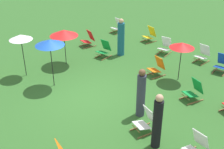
{
  "coord_description": "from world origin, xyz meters",
  "views": [
    {
      "loc": [
        7.68,
        -5.44,
        5.94
      ],
      "look_at": [
        0.0,
        1.2,
        0.5
      ],
      "focal_mm": 47.05,
      "sensor_mm": 36.0,
      "label": 1
    }
  ],
  "objects": [
    {
      "name": "deckchair_12",
      "position": [
        -3.92,
        2.97,
        0.37
      ],
      "size": [
        0.57,
        0.81,
        0.83
      ],
      "rotation": [
        0.0,
        0.0,
        -0.13
      ],
      "color": "olive",
      "rests_on": "ground"
    },
    {
      "name": "deckchair_2",
      "position": [
        2.18,
        5.58,
        0.37
      ],
      "size": [
        0.64,
        0.85,
        0.83
      ],
      "rotation": [
        0.0,
        0.0,
        0.24
      ],
      "color": "olive",
      "rests_on": "ground"
    },
    {
      "name": "umbrella_2",
      "position": [
        -3.05,
        -1.0,
        1.72
      ],
      "size": [
        0.93,
        0.93,
        1.83
      ],
      "color": "black",
      "rests_on": "ground"
    },
    {
      "name": "person_1",
      "position": [
        -1.99,
        3.49,
        0.86
      ],
      "size": [
        0.46,
        0.46,
        1.82
      ],
      "rotation": [
        0.0,
        0.0,
        3.7
      ],
      "color": "#195972",
      "rests_on": "ground"
    },
    {
      "name": "person_0",
      "position": [
        3.5,
        -0.13,
        0.86
      ],
      "size": [
        0.35,
        0.35,
        1.77
      ],
      "rotation": [
        0.0,
        0.0,
        3.48
      ],
      "color": "black",
      "rests_on": "ground"
    },
    {
      "name": "umbrella_1",
      "position": [
        -2.88,
        0.91,
        1.5
      ],
      "size": [
        1.25,
        1.25,
        1.64
      ],
      "color": "black",
      "rests_on": "ground"
    },
    {
      "name": "deckchair_10",
      "position": [
        4.52,
        0.38,
        0.37
      ],
      "size": [
        0.52,
        0.78,
        0.83
      ],
      "rotation": [
        0.0,
        0.0,
        -0.05
      ],
      "color": "olive",
      "rests_on": "ground"
    },
    {
      "name": "deckchair_8",
      "position": [
        2.82,
        0.15,
        0.37
      ],
      "size": [
        0.63,
        0.84,
        0.83
      ],
      "rotation": [
        0.0,
        0.0,
        -0.21
      ],
      "color": "olive",
      "rests_on": "ground"
    },
    {
      "name": "person_2",
      "position": [
        2.11,
        0.64,
        0.83
      ],
      "size": [
        0.35,
        0.35,
        1.74
      ],
      "rotation": [
        0.0,
        0.0,
        1.81
      ],
      "color": "#333847",
      "rests_on": "ground"
    },
    {
      "name": "deckchair_14",
      "position": [
        2.72,
        2.8,
        0.37
      ],
      "size": [
        0.64,
        0.85,
        0.83
      ],
      "rotation": [
        0.0,
        0.0,
        -0.24
      ],
      "color": "olive",
      "rests_on": "ground"
    },
    {
      "name": "deckchair_3",
      "position": [
        -0.7,
        5.25,
        0.37
      ],
      "size": [
        0.63,
        0.85,
        0.83
      ],
      "rotation": [
        0.0,
        0.0,
        0.22
      ],
      "color": "olive",
      "rests_on": "ground"
    },
    {
      "name": "deckchair_11",
      "position": [
        1.06,
        5.82,
        0.37
      ],
      "size": [
        0.51,
        0.78,
        0.83
      ],
      "rotation": [
        0.0,
        0.0,
        0.05
      ],
      "color": "olive",
      "rests_on": "ground"
    },
    {
      "name": "deckchair_5",
      "position": [
        -2.27,
        5.85,
        0.37
      ],
      "size": [
        0.56,
        0.81,
        0.83
      ],
      "rotation": [
        0.0,
        0.0,
        -0.11
      ],
      "color": "olive",
      "rests_on": "ground"
    },
    {
      "name": "umbrella_3",
      "position": [
        -1.53,
        -0.54,
        1.84
      ],
      "size": [
        1.11,
        1.11,
        1.96
      ],
      "color": "black",
      "rests_on": "ground"
    },
    {
      "name": "umbrella_0",
      "position": [
        1.42,
        3.6,
        1.53
      ],
      "size": [
        0.99,
        0.99,
        1.65
      ],
      "color": "black",
      "rests_on": "ground"
    },
    {
      "name": "ground_plane",
      "position": [
        0.0,
        0.0,
        0.0
      ],
      "size": [
        40.0,
        40.0,
        0.0
      ],
      "primitive_type": "plane",
      "color": "#2D6026"
    },
    {
      "name": "deckchair_6",
      "position": [
        0.57,
        3.22,
        0.37
      ],
      "size": [
        0.59,
        0.82,
        0.83
      ],
      "rotation": [
        0.0,
        0.0,
        -0.15
      ],
      "color": "olive",
      "rests_on": "ground"
    },
    {
      "name": "deckchair_0",
      "position": [
        -2.36,
        2.74,
        0.37
      ],
      "size": [
        0.6,
        0.83,
        0.83
      ],
      "rotation": [
        0.0,
        0.0,
        0.18
      ],
      "color": "olive",
      "rests_on": "ground"
    },
    {
      "name": "deckchair_13",
      "position": [
        -4.47,
        5.49,
        0.37
      ],
      "size": [
        0.52,
        0.79,
        0.83
      ],
      "rotation": [
        0.0,
        0.0,
        0.06
      ],
      "color": "olive",
      "rests_on": "ground"
    }
  ]
}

